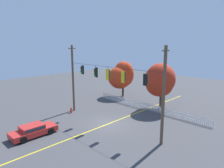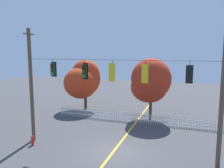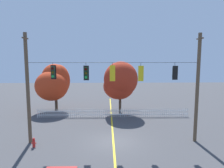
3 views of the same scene
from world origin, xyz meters
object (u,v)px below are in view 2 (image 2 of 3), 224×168
Objects in this scene: autumn_maple_near_fence at (84,79)px; autumn_maple_mid at (150,82)px; traffic_signal_eastbound_side at (53,69)px; traffic_signal_westbound_side at (85,71)px; traffic_signal_northbound_secondary at (112,72)px; fire_hydrant at (33,140)px; traffic_signal_northbound_primary at (145,74)px; traffic_signal_southbound_primary at (189,74)px.

autumn_maple_mid is (8.46, -1.63, 0.21)m from autumn_maple_near_fence.
traffic_signal_eastbound_side is 2.61m from traffic_signal_westbound_side.
traffic_signal_northbound_secondary reaches higher than autumn_maple_near_fence.
traffic_signal_westbound_side is at bearing 12.59° from fire_hydrant.
autumn_maple_mid is at bearing 82.51° from traffic_signal_northbound_secondary.
traffic_signal_eastbound_side is 6.97m from traffic_signal_northbound_primary.
traffic_signal_northbound_primary is at bearing -0.16° from traffic_signal_eastbound_side.
traffic_signal_northbound_secondary is 12.95m from autumn_maple_near_fence.
traffic_signal_northbound_secondary is at bearing -97.49° from autumn_maple_mid.
traffic_signal_eastbound_side reaches higher than fire_hydrant.
traffic_signal_southbound_primary is 0.21× the size of autumn_maple_mid.
autumn_maple_near_fence reaches higher than fire_hydrant.
traffic_signal_southbound_primary is at bearing 0.02° from traffic_signal_northbound_primary.
autumn_maple_near_fence is at bearing 116.34° from traffic_signal_westbound_side.
traffic_signal_southbound_primary is (9.71, -0.02, -0.05)m from traffic_signal_eastbound_side.
traffic_signal_eastbound_side is 9.71m from traffic_signal_southbound_primary.
traffic_signal_northbound_secondary is 0.99× the size of traffic_signal_northbound_primary.
autumn_maple_mid is at bearing 56.46° from traffic_signal_eastbound_side.
traffic_signal_southbound_primary is (5.00, 0.00, 0.02)m from traffic_signal_northbound_secondary.
autumn_maple_near_fence is (-9.56, 10.51, -1.98)m from traffic_signal_northbound_primary.
traffic_signal_westbound_side is 2.10m from traffic_signal_northbound_secondary.
traffic_signal_northbound_secondary is at bearing 8.21° from fire_hydrant.
fire_hydrant is (-6.17, -0.89, -5.37)m from traffic_signal_northbound_secondary.
traffic_signal_westbound_side is 4.36m from traffic_signal_northbound_primary.
traffic_signal_northbound_secondary is 0.24× the size of autumn_maple_near_fence.
autumn_maple_mid is at bearing 97.03° from traffic_signal_northbound_primary.
traffic_signal_northbound_secondary is 0.23× the size of autumn_maple_mid.
traffic_signal_southbound_primary is at bearing -40.53° from autumn_maple_near_fence.
traffic_signal_southbound_primary is (2.74, 0.00, 0.05)m from traffic_signal_northbound_primary.
traffic_signal_northbound_primary reaches higher than autumn_maple_near_fence.
traffic_signal_northbound_secondary reaches higher than autumn_maple_mid.
traffic_signal_westbound_side is at bearing 179.46° from traffic_signal_northbound_secondary.
autumn_maple_mid is (1.17, 8.88, -1.80)m from traffic_signal_northbound_secondary.
autumn_maple_mid is 8.53× the size of fire_hydrant.
autumn_maple_near_fence is (-2.58, 10.49, -2.08)m from traffic_signal_eastbound_side.
traffic_signal_eastbound_side is 0.97× the size of traffic_signal_southbound_primary.
traffic_signal_northbound_secondary is 1.07× the size of traffic_signal_southbound_primary.
traffic_signal_northbound_secondary and traffic_signal_southbound_primary have the same top height.
traffic_signal_northbound_primary is 10.03m from fire_hydrant.
traffic_signal_southbound_primary reaches higher than autumn_maple_mid.
traffic_signal_eastbound_side and traffic_signal_westbound_side have the same top height.
traffic_signal_northbound_secondary is at bearing -55.25° from autumn_maple_near_fence.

